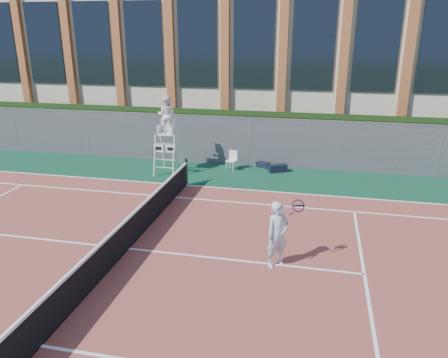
# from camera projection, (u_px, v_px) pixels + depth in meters

# --- Properties ---
(ground) EXTENTS (120.00, 120.00, 0.00)m
(ground) POSITION_uv_depth(u_px,v_px,m) (129.00, 250.00, 12.33)
(ground) COLOR #233814
(apron) EXTENTS (36.00, 20.00, 0.01)m
(apron) POSITION_uv_depth(u_px,v_px,m) (142.00, 234.00, 13.25)
(apron) COLOR #0D3C28
(apron) RESTS_ON ground
(tennis_court) EXTENTS (23.77, 10.97, 0.02)m
(tennis_court) POSITION_uv_depth(u_px,v_px,m) (129.00, 249.00, 12.32)
(tennis_court) COLOR brown
(tennis_court) RESTS_ON apron
(tennis_net) EXTENTS (0.10, 11.30, 1.10)m
(tennis_net) POSITION_uv_depth(u_px,v_px,m) (127.00, 232.00, 12.15)
(tennis_net) COLOR black
(tennis_net) RESTS_ON ground
(fence) EXTENTS (40.00, 0.06, 2.20)m
(fence) POSITION_uv_depth(u_px,v_px,m) (206.00, 140.00, 20.11)
(fence) COLOR #595E60
(fence) RESTS_ON ground
(hedge) EXTENTS (40.00, 1.40, 2.20)m
(hedge) POSITION_uv_depth(u_px,v_px,m) (213.00, 134.00, 21.22)
(hedge) COLOR black
(hedge) RESTS_ON ground
(building) EXTENTS (45.00, 10.60, 8.22)m
(building) POSITION_uv_depth(u_px,v_px,m) (242.00, 60.00, 27.60)
(building) COLOR beige
(building) RESTS_ON ground
(umpire_chair) EXTENTS (0.93, 1.43, 3.34)m
(umpire_chair) POSITION_uv_depth(u_px,v_px,m) (167.00, 117.00, 18.31)
(umpire_chair) COLOR white
(umpire_chair) RESTS_ON ground
(plastic_chair) EXTENTS (0.49, 0.49, 0.86)m
(plastic_chair) POSITION_uv_depth(u_px,v_px,m) (232.00, 158.00, 19.28)
(plastic_chair) COLOR silver
(plastic_chair) RESTS_ON apron
(sports_bag_near) EXTENTS (0.85, 0.62, 0.34)m
(sports_bag_near) POSITION_uv_depth(u_px,v_px,m) (278.00, 168.00, 19.05)
(sports_bag_near) COLOR black
(sports_bag_near) RESTS_ON apron
(sports_bag_far) EXTENTS (0.67, 0.47, 0.25)m
(sports_bag_far) POSITION_uv_depth(u_px,v_px,m) (263.00, 165.00, 19.69)
(sports_bag_far) COLOR black
(sports_bag_far) RESTS_ON apron
(tennis_player) EXTENTS (1.04, 0.82, 1.78)m
(tennis_player) POSITION_uv_depth(u_px,v_px,m) (278.00, 234.00, 11.16)
(tennis_player) COLOR silver
(tennis_player) RESTS_ON tennis_court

